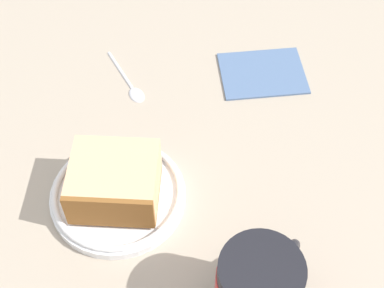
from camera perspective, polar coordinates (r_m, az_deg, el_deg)
The scene contains 6 objects.
ground_plane at distance 70.18cm, azimuth 2.80°, elevation -4.96°, with size 150.49×150.49×2.59cm, color tan.
small_plate at distance 67.87cm, azimuth -7.56°, elevation -5.13°, with size 16.29×16.29×1.92cm.
cake_slice at distance 65.16cm, azimuth -7.88°, elevation -3.88°, with size 13.32×13.08×5.73cm.
tea_mug at distance 57.21cm, azimuth 6.79°, elevation -14.34°, with size 10.99×8.47×10.19cm.
teaspoon at distance 79.57cm, azimuth -6.20°, elevation 5.91°, with size 2.16×11.23×0.80cm.
folded_napkin at distance 81.67cm, azimuth 7.21°, elevation 7.25°, with size 12.00×9.23×0.60cm, color slate.
Camera 1 is at (-22.80, -30.20, 57.81)cm, focal length 52.32 mm.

